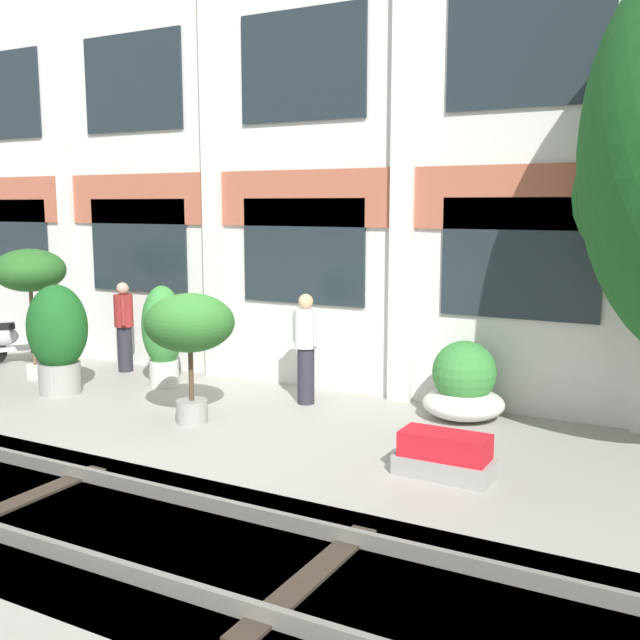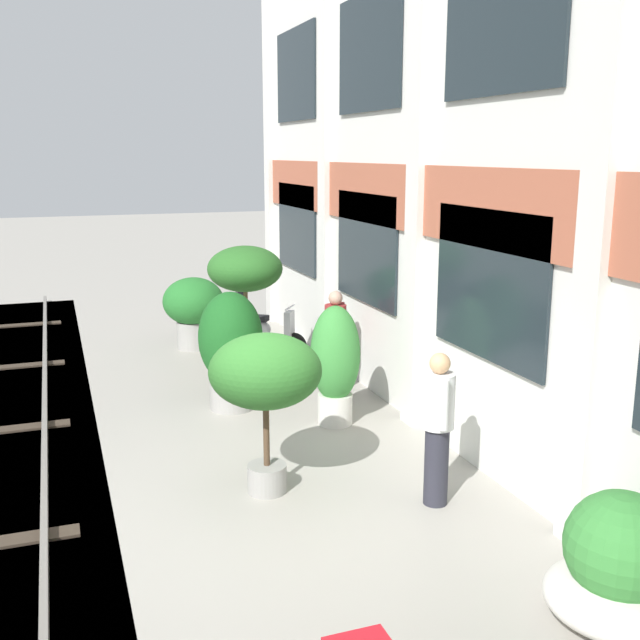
{
  "view_description": "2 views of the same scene",
  "coord_description": "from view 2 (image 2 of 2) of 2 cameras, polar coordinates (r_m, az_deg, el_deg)",
  "views": [
    {
      "loc": [
        6.07,
        -7.81,
        3.0
      ],
      "look_at": [
        0.72,
        1.96,
        1.28
      ],
      "focal_mm": 42.0,
      "sensor_mm": 36.0,
      "label": 1
    },
    {
      "loc": [
        7.17,
        -1.89,
        3.71
      ],
      "look_at": [
        -0.47,
        0.85,
        1.89
      ],
      "focal_mm": 42.0,
      "sensor_mm": 36.0,
      "label": 2
    }
  ],
  "objects": [
    {
      "name": "potted_plant_fluted_column",
      "position": [
        10.98,
        -6.81,
        -1.98
      ],
      "size": [
        0.94,
        0.94,
        1.75
      ],
      "color": "gray",
      "rests_on": "ground"
    },
    {
      "name": "potted_plant_low_pan",
      "position": [
        12.07,
        -5.73,
        3.7
      ],
      "size": [
        1.21,
        1.21,
        2.26
      ],
      "color": "beige",
      "rests_on": "ground"
    },
    {
      "name": "potted_plant_ribbed_drum",
      "position": [
        14.55,
        -9.61,
        1.01
      ],
      "size": [
        1.17,
        1.17,
        1.38
      ],
      "color": "gray",
      "rests_on": "ground"
    },
    {
      "name": "scooter_near_curb",
      "position": [
        16.28,
        -7.64,
        0.94
      ],
      "size": [
        0.5,
        1.38,
        0.98
      ],
      "rotation": [
        0.0,
        0.0,
        1.54
      ],
      "color": "black",
      "rests_on": "ground"
    },
    {
      "name": "apartment_facade",
      "position": [
        8.68,
        14.87,
        16.46
      ],
      "size": [
        17.85,
        0.64,
        8.75
      ],
      "color": "silver",
      "rests_on": "ground"
    },
    {
      "name": "potted_plant_tall_urn",
      "position": [
        8.13,
        -4.18,
        -4.29
      ],
      "size": [
        1.23,
        1.23,
        1.81
      ],
      "color": "gray",
      "rests_on": "ground"
    },
    {
      "name": "potted_plant_glazed_jar",
      "position": [
        10.29,
        1.17,
        -2.98
      ],
      "size": [
        0.69,
        0.69,
        1.68
      ],
      "color": "beige",
      "rests_on": "ground"
    },
    {
      "name": "resident_by_doorway",
      "position": [
        11.69,
        1.18,
        -1.41
      ],
      "size": [
        0.39,
        0.42,
        1.62
      ],
      "rotation": [
        0.0,
        0.0,
        -2.4
      ],
      "color": "#282833",
      "rests_on": "ground"
    },
    {
      "name": "potted_plant_wide_bowl",
      "position": [
        6.71,
        21.82,
        -17.23
      ],
      "size": [
        1.15,
        1.15,
        1.12
      ],
      "color": "beige",
      "rests_on": "ground"
    },
    {
      "name": "ground_plane",
      "position": [
        8.29,
        -4.59,
        -13.95
      ],
      "size": [
        80.0,
        80.0,
        0.0
      ],
      "primitive_type": "plane",
      "color": "#9E998E"
    },
    {
      "name": "scooter_second_parked",
      "position": [
        13.85,
        -4.07,
        -1.04
      ],
      "size": [
        0.87,
        1.18,
        0.98
      ],
      "rotation": [
        0.0,
        0.0,
        0.95
      ],
      "color": "black",
      "rests_on": "ground"
    },
    {
      "name": "resident_watching_tracks",
      "position": [
        8.07,
        8.96,
        -7.85
      ],
      "size": [
        0.52,
        0.34,
        1.68
      ],
      "rotation": [
        0.0,
        0.0,
        -1.82
      ],
      "color": "#282833",
      "rests_on": "ground"
    }
  ]
}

